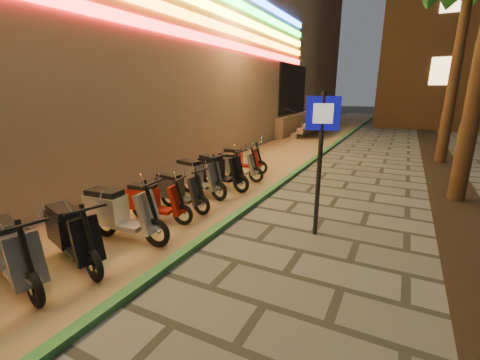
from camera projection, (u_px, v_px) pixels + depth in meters
The scene contains 14 objects.
ground at pixel (173, 324), 3.87m from camera, with size 120.00×120.00×0.00m, color #474442.
parking_strip at pixel (273, 157), 13.59m from camera, with size 3.40×60.00×0.01m, color #8C7251.
green_curb at pixel (313, 160), 12.83m from camera, with size 0.18×60.00×0.10m, color #266733.
planting_strip at pixel (467, 228), 6.58m from camera, with size 1.20×40.00×0.02m, color black.
pedestrian_sign at pixel (321, 146), 5.84m from camera, with size 0.58×0.21×2.71m.
scooter_3 at pixel (11, 252), 4.55m from camera, with size 1.68×0.80×1.18m.
scooter_4 at pixel (71, 234), 5.14m from camera, with size 1.65×0.85×1.17m.
scooter_5 at pixel (118, 213), 5.94m from camera, with size 1.77×0.65×1.24m.
scooter_6 at pixel (153, 201), 6.83m from camera, with size 1.49×0.62×1.04m.
scooter_7 at pixel (177, 190), 7.53m from camera, with size 1.52×0.54×1.07m.
scooter_8 at pixel (196, 176), 8.55m from camera, with size 1.70×0.74×1.19m.
scooter_9 at pixel (218, 170), 9.18m from camera, with size 1.71×0.71×1.20m.
scooter_10 at pixel (235, 165), 10.02m from camera, with size 1.53×0.54×1.08m.
scooter_11 at pixel (239, 160), 10.83m from camera, with size 1.54×0.72×1.09m.
Camera 1 is at (2.20, -2.54, 2.72)m, focal length 24.00 mm.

